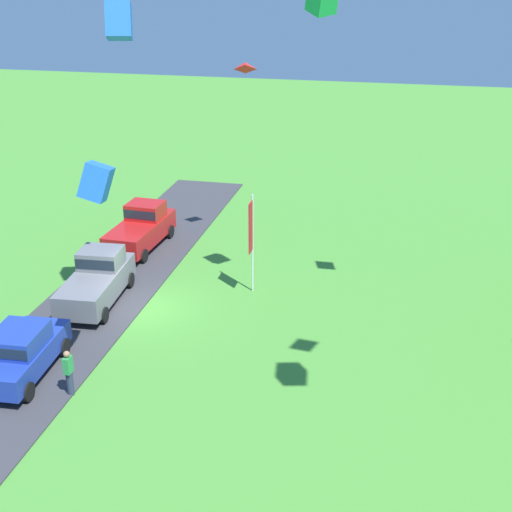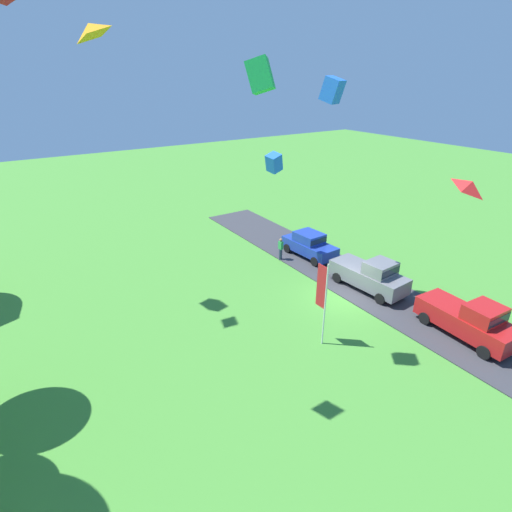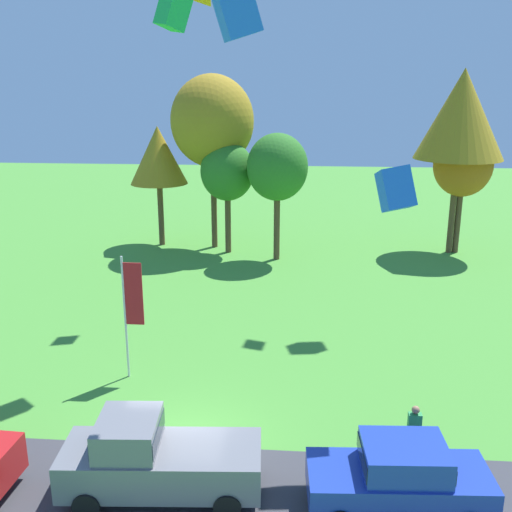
# 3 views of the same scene
# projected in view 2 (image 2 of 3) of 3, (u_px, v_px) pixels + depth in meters

# --- Properties ---
(ground_plane) EXTENTS (120.00, 120.00, 0.00)m
(ground_plane) POSITION_uv_depth(u_px,v_px,m) (341.00, 298.00, 24.55)
(ground_plane) COLOR #478E33
(pavement_strip) EXTENTS (36.00, 4.40, 0.06)m
(pavement_strip) POSITION_uv_depth(u_px,v_px,m) (367.00, 288.00, 25.70)
(pavement_strip) COLOR #38383D
(pavement_strip) RESTS_ON ground
(car_pickup_near_entrance) EXTENTS (5.09, 2.26, 2.14)m
(car_pickup_near_entrance) POSITION_uv_depth(u_px,v_px,m) (470.00, 319.00, 20.46)
(car_pickup_near_entrance) COLOR red
(car_pickup_near_entrance) RESTS_ON ground
(car_pickup_far_end) EXTENTS (5.12, 2.32, 2.14)m
(car_pickup_far_end) POSITION_uv_depth(u_px,v_px,m) (371.00, 275.00, 25.02)
(car_pickup_far_end) COLOR slate
(car_pickup_far_end) RESTS_ON ground
(car_sedan_by_flagpole) EXTENTS (4.50, 2.16, 1.84)m
(car_sedan_by_flagpole) POSITION_uv_depth(u_px,v_px,m) (309.00, 244.00, 29.75)
(car_sedan_by_flagpole) COLOR #1E389E
(car_sedan_by_flagpole) RESTS_ON ground
(person_beside_suv) EXTENTS (0.36, 0.24, 1.71)m
(person_beside_suv) POSITION_uv_depth(u_px,v_px,m) (281.00, 249.00, 29.28)
(person_beside_suv) COLOR #2D334C
(person_beside_suv) RESTS_ON ground
(flag_banner) EXTENTS (0.71, 0.08, 4.51)m
(flag_banner) POSITION_uv_depth(u_px,v_px,m) (323.00, 293.00, 19.44)
(flag_banner) COLOR silver
(flag_banner) RESTS_ON ground
(kite_box_trailing_tail) EXTENTS (1.43, 1.30, 1.42)m
(kite_box_trailing_tail) POSITION_uv_depth(u_px,v_px,m) (260.00, 75.00, 14.93)
(kite_box_trailing_tail) COLOR green
(kite_box_low_drifter) EXTENTS (1.07, 1.16, 1.38)m
(kite_box_low_drifter) POSITION_uv_depth(u_px,v_px,m) (274.00, 163.00, 25.35)
(kite_box_low_drifter) COLOR blue
(kite_diamond_high_right) EXTENTS (1.13, 0.99, 0.70)m
(kite_diamond_high_right) POSITION_uv_depth(u_px,v_px,m) (472.00, 186.00, 13.60)
(kite_diamond_high_right) COLOR red
(kite_diamond_near_flag) EXTENTS (1.16, 1.20, 0.65)m
(kite_diamond_near_flag) POSITION_uv_depth(u_px,v_px,m) (89.00, 30.00, 11.57)
(kite_diamond_near_flag) COLOR orange
(kite_box_mid_center) EXTENTS (1.37, 1.16, 1.39)m
(kite_box_mid_center) POSITION_uv_depth(u_px,v_px,m) (332.00, 90.00, 20.70)
(kite_box_mid_center) COLOR blue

